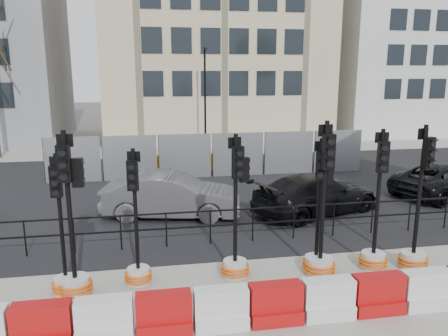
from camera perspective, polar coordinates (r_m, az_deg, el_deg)
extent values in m
plane|color=#51514C|center=(11.44, 5.18, -11.82)|extent=(120.00, 120.00, 0.00)
cube|color=gray|center=(8.91, 10.48, -19.51)|extent=(40.00, 6.00, 0.02)
cube|color=black|center=(17.90, -0.63, -2.65)|extent=(40.00, 14.00, 0.03)
cube|color=gray|center=(26.61, -3.77, 2.37)|extent=(40.00, 4.00, 0.02)
cube|color=beige|center=(32.68, -1.52, 20.11)|extent=(15.00, 10.00, 18.00)
cube|color=silver|center=(37.80, 22.67, 16.64)|extent=(12.00, 9.00, 16.00)
cylinder|color=black|center=(12.43, -24.54, -8.44)|extent=(0.04, 0.04, 1.00)
cylinder|color=black|center=(12.17, -19.02, -8.40)|extent=(0.04, 0.04, 1.00)
cylinder|color=black|center=(12.03, -13.31, -8.28)|extent=(0.04, 0.04, 1.00)
cylinder|color=black|center=(12.01, -7.54, -8.08)|extent=(0.04, 0.04, 1.00)
cylinder|color=black|center=(12.11, -1.81, -7.80)|extent=(0.04, 0.04, 1.00)
cylinder|color=black|center=(12.32, 3.77, -7.45)|extent=(0.04, 0.04, 1.00)
cylinder|color=black|center=(12.65, 9.10, -7.05)|extent=(0.04, 0.04, 1.00)
cylinder|color=black|center=(13.08, 14.12, -6.62)|extent=(0.04, 0.04, 1.00)
cylinder|color=black|center=(13.60, 18.77, -6.17)|extent=(0.04, 0.04, 1.00)
cylinder|color=black|center=(14.20, 23.05, -5.73)|extent=(0.04, 0.04, 1.00)
cylinder|color=black|center=(14.88, 26.95, -5.29)|extent=(0.04, 0.04, 1.00)
cube|color=black|center=(12.17, 3.80, -5.32)|extent=(18.00, 0.04, 0.04)
cube|color=black|center=(12.31, 3.78, -7.23)|extent=(18.00, 0.04, 0.04)
cube|color=#95979D|center=(19.66, -19.16, 0.98)|extent=(2.30, 0.05, 2.00)
cylinder|color=black|center=(19.88, -22.43, 0.85)|extent=(0.05, 0.05, 2.00)
cube|color=#95979D|center=(19.42, -12.16, 1.26)|extent=(2.30, 0.05, 2.00)
cylinder|color=black|center=(19.50, -15.53, 1.13)|extent=(0.05, 0.05, 2.00)
cube|color=#95979D|center=(19.46, -5.08, 1.53)|extent=(2.30, 0.05, 2.00)
cylinder|color=black|center=(19.40, -8.47, 1.40)|extent=(0.05, 0.05, 2.00)
cube|color=#95979D|center=(19.81, 1.85, 1.76)|extent=(2.30, 0.05, 2.00)
cylinder|color=black|center=(19.61, -1.44, 1.65)|extent=(0.05, 0.05, 2.00)
cube|color=#95979D|center=(20.42, 8.46, 1.96)|extent=(2.30, 0.05, 2.00)
cylinder|color=black|center=(20.09, 5.35, 1.87)|extent=(0.05, 0.05, 2.00)
cube|color=#95979D|center=(21.30, 14.61, 2.12)|extent=(2.30, 0.05, 2.00)
cylinder|color=black|center=(20.85, 11.73, 2.05)|extent=(0.05, 0.05, 2.00)
cube|color=orange|center=(21.02, -13.03, 0.41)|extent=(1.00, 0.40, 0.80)
cube|color=orange|center=(21.00, -7.58, 0.61)|extent=(1.00, 0.40, 0.80)
cube|color=orange|center=(21.17, -2.17, 0.81)|extent=(1.00, 0.40, 0.80)
cube|color=orange|center=(21.53, 3.11, 1.00)|extent=(1.00, 0.40, 0.80)
cube|color=orange|center=(22.06, 8.18, 1.17)|extent=(1.00, 0.40, 0.80)
cube|color=orange|center=(22.75, 12.98, 1.32)|extent=(1.00, 0.40, 0.80)
cylinder|color=black|center=(25.31, -2.49, 8.68)|extent=(0.12, 0.12, 6.00)
cube|color=black|center=(25.04, -2.47, 15.28)|extent=(0.12, 0.50, 0.12)
cube|color=#AF0F0E|center=(8.58, -22.73, -17.54)|extent=(1.00, 0.35, 0.50)
cube|color=white|center=(8.61, -15.23, -19.94)|extent=(1.00, 0.50, 0.30)
cube|color=white|center=(8.40, -15.40, -17.63)|extent=(1.00, 0.35, 0.50)
cube|color=#AF0F0E|center=(8.56, -7.78, -19.77)|extent=(1.00, 0.50, 0.30)
cube|color=#AF0F0E|center=(8.35, -7.87, -17.45)|extent=(1.00, 0.35, 0.50)
cube|color=white|center=(8.64, -0.40, -19.29)|extent=(1.00, 0.50, 0.30)
cube|color=white|center=(8.44, -0.40, -16.99)|extent=(1.00, 0.35, 0.50)
cube|color=#AF0F0E|center=(8.85, 6.69, -18.55)|extent=(1.00, 0.50, 0.30)
cube|color=#AF0F0E|center=(8.65, 6.76, -16.28)|extent=(1.00, 0.35, 0.50)
cube|color=white|center=(9.18, 13.29, -17.62)|extent=(1.00, 0.50, 0.30)
cube|color=white|center=(8.99, 13.43, -15.41)|extent=(1.00, 0.35, 0.50)
cube|color=#AF0F0E|center=(9.61, 19.32, -16.56)|extent=(1.00, 0.50, 0.30)
cube|color=#AF0F0E|center=(9.42, 19.50, -14.43)|extent=(1.00, 0.35, 0.50)
cube|color=white|center=(10.13, 24.71, -15.45)|extent=(1.00, 0.50, 0.30)
cube|color=white|center=(9.95, 24.92, -13.41)|extent=(1.00, 0.35, 0.50)
cylinder|color=silver|center=(10.33, -19.90, -14.21)|extent=(0.51, 0.51, 0.37)
torus|color=#E85B0C|center=(10.37, -19.87, -14.59)|extent=(0.61, 0.61, 0.05)
torus|color=#E85B0C|center=(10.33, -19.90, -14.21)|extent=(0.61, 0.61, 0.05)
torus|color=#E85B0C|center=(10.30, -19.93, -13.84)|extent=(0.61, 0.61, 0.05)
cylinder|color=black|center=(9.77, -20.56, -6.31)|extent=(0.08, 0.08, 2.81)
cube|color=black|center=(9.44, -21.12, -1.67)|extent=(0.23, 0.15, 0.66)
cylinder|color=black|center=(9.42, -21.13, -3.00)|extent=(0.14, 0.06, 0.14)
cylinder|color=black|center=(9.37, -21.23, -1.79)|extent=(0.14, 0.06, 0.14)
cylinder|color=black|center=(9.32, -21.33, -0.56)|extent=(0.14, 0.06, 0.14)
cube|color=black|center=(9.52, -21.03, 0.76)|extent=(0.28, 0.05, 0.22)
cylinder|color=silver|center=(10.15, -18.81, -14.44)|extent=(0.59, 0.59, 0.43)
torus|color=#E85B0C|center=(10.19, -18.77, -14.87)|extent=(0.70, 0.70, 0.05)
torus|color=#E85B0C|center=(10.15, -18.81, -14.44)|extent=(0.70, 0.70, 0.05)
torus|color=#E85B0C|center=(10.12, -18.84, -14.00)|extent=(0.70, 0.70, 0.05)
cylinder|color=black|center=(9.51, -19.55, -5.06)|extent=(0.10, 0.10, 3.25)
cube|color=black|center=(9.15, -20.18, 0.54)|extent=(0.27, 0.17, 0.76)
cylinder|color=black|center=(9.12, -20.20, -1.04)|extent=(0.17, 0.07, 0.16)
cylinder|color=black|center=(9.07, -20.32, 0.42)|extent=(0.17, 0.07, 0.16)
cylinder|color=black|center=(9.03, -20.43, 1.90)|extent=(0.17, 0.07, 0.16)
cube|color=black|center=(9.26, -20.09, 3.41)|extent=(0.33, 0.06, 0.26)
cube|color=black|center=(9.27, -18.59, -0.58)|extent=(0.23, 0.16, 0.60)
cylinder|color=silver|center=(10.34, -11.11, -13.64)|extent=(0.51, 0.51, 0.38)
torus|color=#E85B0C|center=(10.37, -11.09, -14.01)|extent=(0.61, 0.61, 0.05)
torus|color=#E85B0C|center=(10.34, -11.11, -13.64)|extent=(0.61, 0.61, 0.05)
torus|color=#E85B0C|center=(10.31, -11.12, -13.26)|extent=(0.61, 0.61, 0.05)
cylinder|color=black|center=(9.77, -11.48, -5.66)|extent=(0.08, 0.08, 2.83)
cube|color=black|center=(9.44, -11.85, -0.97)|extent=(0.25, 0.17, 0.66)
cylinder|color=black|center=(9.42, -11.90, -2.31)|extent=(0.15, 0.07, 0.14)
cylinder|color=black|center=(9.37, -11.96, -1.08)|extent=(0.15, 0.07, 0.14)
cylinder|color=black|center=(9.32, -12.02, 0.16)|extent=(0.15, 0.07, 0.14)
cube|color=black|center=(9.52, -11.72, 1.48)|extent=(0.28, 0.08, 0.23)
cylinder|color=silver|center=(10.45, 1.45, -13.00)|extent=(0.55, 0.55, 0.41)
torus|color=#E85B0C|center=(10.48, 1.45, -13.41)|extent=(0.66, 0.66, 0.05)
torus|color=#E85B0C|center=(10.45, 1.45, -13.00)|extent=(0.66, 0.66, 0.05)
torus|color=#E85B0C|center=(10.41, 1.45, -12.60)|extent=(0.66, 0.66, 0.05)
cylinder|color=black|center=(9.85, 1.50, -4.39)|extent=(0.09, 0.09, 3.07)
cube|color=black|center=(9.51, 1.83, 0.73)|extent=(0.27, 0.19, 0.72)
cylinder|color=black|center=(9.49, 2.02, -0.70)|extent=(0.16, 0.08, 0.15)
cylinder|color=black|center=(9.44, 2.03, 0.63)|extent=(0.16, 0.08, 0.15)
cylinder|color=black|center=(9.40, 2.05, 1.97)|extent=(0.16, 0.08, 0.15)
cube|color=black|center=(9.60, 1.40, 3.33)|extent=(0.31, 0.10, 0.25)
cube|color=black|center=(9.75, 2.63, -0.22)|extent=(0.23, 0.17, 0.56)
cylinder|color=silver|center=(10.73, 12.41, -12.48)|extent=(0.60, 0.60, 0.44)
torus|color=#E85B0C|center=(10.77, 12.38, -12.91)|extent=(0.72, 0.72, 0.06)
torus|color=#E85B0C|center=(10.73, 12.41, -12.48)|extent=(0.72, 0.72, 0.06)
torus|color=#E85B0C|center=(10.70, 12.43, -12.05)|extent=(0.72, 0.72, 0.06)
cylinder|color=black|center=(10.12, 12.88, -3.34)|extent=(0.10, 0.10, 3.32)
cube|color=black|center=(9.78, 13.49, 2.08)|extent=(0.27, 0.17, 0.78)
cylinder|color=black|center=(9.75, 13.64, 0.58)|extent=(0.17, 0.06, 0.17)
cylinder|color=black|center=(9.70, 13.71, 1.99)|extent=(0.17, 0.06, 0.17)
cylinder|color=black|center=(9.66, 13.79, 3.41)|extent=(0.17, 0.06, 0.17)
cube|color=black|center=(9.89, 13.12, 4.82)|extent=(0.33, 0.05, 0.27)
cylinder|color=silver|center=(10.91, 11.88, -12.17)|extent=(0.53, 0.53, 0.39)
torus|color=#E85B0C|center=(10.94, 11.86, -12.55)|extent=(0.64, 0.64, 0.05)
torus|color=#E85B0C|center=(10.91, 11.88, -12.17)|extent=(0.64, 0.64, 0.05)
torus|color=#E85B0C|center=(10.88, 11.90, -11.80)|extent=(0.64, 0.64, 0.05)
cylinder|color=black|center=(10.36, 12.27, -4.25)|extent=(0.09, 0.09, 2.95)
cube|color=black|center=(10.03, 12.54, 0.40)|extent=(0.27, 0.20, 0.69)
cylinder|color=black|center=(10.00, 12.52, -0.90)|extent=(0.16, 0.09, 0.15)
cylinder|color=black|center=(9.95, 12.57, 0.31)|extent=(0.16, 0.09, 0.15)
cylinder|color=black|center=(9.91, 12.63, 1.53)|extent=(0.16, 0.09, 0.15)
cube|color=black|center=(10.13, 12.58, 2.78)|extent=(0.29, 0.12, 0.24)
cube|color=black|center=(10.20, 13.55, -0.57)|extent=(0.23, 0.18, 0.54)
cylinder|color=silver|center=(11.43, 18.88, -11.37)|extent=(0.56, 0.56, 0.42)
torus|color=#E85B0C|center=(11.46, 18.85, -11.75)|extent=(0.67, 0.67, 0.05)
torus|color=#E85B0C|center=(11.43, 18.88, -11.37)|extent=(0.67, 0.67, 0.05)
torus|color=#E85B0C|center=(11.40, 18.91, -10.99)|extent=(0.67, 0.67, 0.05)
cylinder|color=black|center=(10.88, 19.49, -3.32)|extent=(0.09, 0.09, 3.12)
cube|color=black|center=(10.56, 20.05, 1.38)|extent=(0.28, 0.20, 0.73)
cylinder|color=black|center=(10.52, 20.09, 0.07)|extent=(0.16, 0.08, 0.16)
cylinder|color=black|center=(10.48, 20.18, 1.29)|extent=(0.16, 0.08, 0.16)
cylinder|color=black|center=(10.44, 20.28, 2.52)|extent=(0.16, 0.08, 0.16)
cube|color=black|center=(10.67, 19.93, 3.76)|extent=(0.31, 0.10, 0.25)
cylinder|color=silver|center=(11.75, 23.42, -11.04)|extent=(0.58, 0.58, 0.43)
torus|color=#E85B0C|center=(11.78, 23.39, -11.42)|extent=(0.69, 0.69, 0.05)
torus|color=#E85B0C|center=(11.75, 23.42, -11.04)|extent=(0.69, 0.69, 0.05)
torus|color=#E85B0C|center=(11.72, 23.46, -10.66)|extent=(0.69, 0.69, 0.05)
cylinder|color=black|center=(11.21, 24.18, -2.98)|extent=(0.10, 0.10, 3.20)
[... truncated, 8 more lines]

